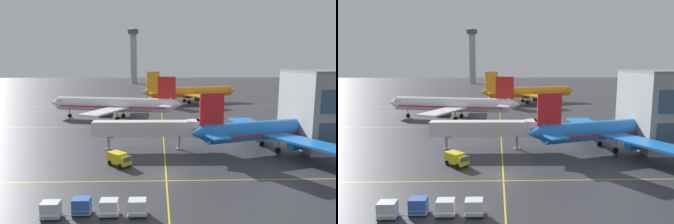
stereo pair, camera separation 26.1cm
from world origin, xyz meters
TOP-DOWN VIEW (x-y plane):
  - ground_plane at (0.00, 0.00)m, footprint 600.00×600.00m
  - airliner_front_gate at (21.30, 13.72)m, footprint 35.23×30.08m
  - airliner_second_row at (-13.65, 46.97)m, footprint 39.86×33.85m
  - airliner_third_row at (12.03, 83.44)m, footprint 40.58×34.64m
  - taxiway_markings at (0.00, 35.57)m, footprint 150.70×123.97m
  - service_truck_red_van at (-7.37, 4.77)m, footprint 4.22×4.20m
  - baggage_cart_row_leftmost at (-12.50, -12.41)m, footprint 2.75×1.68m
  - baggage_cart_row_second at (-9.46, -11.59)m, footprint 2.75×1.68m
  - baggage_cart_row_middle at (-6.42, -12.08)m, footprint 2.75×1.68m
  - baggage_cart_row_fourth at (-3.38, -12.11)m, footprint 2.75×1.68m
  - jet_bridge at (-1.37, 14.27)m, footprint 21.29×3.38m
  - control_tower at (-20.16, 205.09)m, footprint 8.82×8.82m

SIDE VIEW (x-z plane):
  - ground_plane at x=0.00m, z-range 0.00..0.00m
  - taxiway_markings at x=0.00m, z-range 0.00..0.01m
  - baggage_cart_row_leftmost at x=-12.50m, z-range 0.07..1.93m
  - baggage_cart_row_second at x=-9.46m, z-range 0.07..1.93m
  - baggage_cart_row_middle at x=-6.42m, z-range 0.07..1.93m
  - baggage_cart_row_fourth at x=-3.38m, z-range 0.07..1.93m
  - service_truck_red_van at x=-7.37m, z-range 0.13..2.23m
  - airliner_front_gate at x=21.30m, z-range -1.77..9.40m
  - jet_bridge at x=-1.37m, z-range 1.27..6.85m
  - airliner_second_row at x=-13.65m, z-range -1.98..10.48m
  - airliner_third_row at x=12.03m, z-range -2.04..10.82m
  - control_tower at x=-20.16m, z-range 3.16..46.20m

